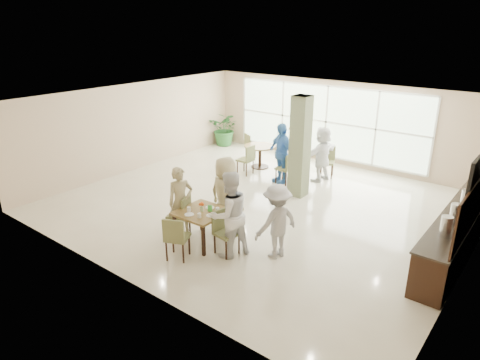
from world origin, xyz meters
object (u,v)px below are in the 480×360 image
Objects in this scene: adult_b at (322,154)px; teen_right at (229,214)px; potted_plant at (225,129)px; teen_far at (226,195)px; adult_a at (281,153)px; adult_standing at (295,137)px; buffet_counter at (460,228)px; teen_standing at (277,221)px; main_table at (202,215)px; round_table_left at (260,151)px; teen_left at (181,202)px; round_table_right at (298,158)px.

teen_right is at bearing 16.83° from adult_b.
adult_b reaches higher than potted_plant.
adult_a is at bearing -77.85° from teen_far.
adult_standing is at bearing -140.08° from teen_right.
buffet_counter reaches higher than teen_right.
adult_b is at bearing -152.70° from teen_right.
teen_far is 1.61m from teen_standing.
main_table is at bearing -146.48° from buffet_counter.
main_table is at bearing -67.99° from round_table_left.
adult_standing reaches higher than teen_left.
main_table is 5.21m from round_table_right.
adult_a is at bearing 166.82° from buffet_counter.
adult_a reaches higher than adult_standing.
teen_right is (1.44, -0.03, 0.11)m from teen_left.
teen_right is 4.53m from adult_a.
teen_left is (-0.63, -0.01, 0.15)m from main_table.
adult_standing reaches higher than adult_b.
adult_b reaches higher than main_table.
round_table_left and round_table_right have the same top height.
teen_right is at bearing 115.14° from adult_standing.
teen_far reaches higher than adult_b.
round_table_right is 5.42m from teen_right.
main_table is 0.54× the size of adult_a.
buffet_counter is 5.04m from teen_far.
adult_standing is (-1.48, 5.54, -0.03)m from teen_far.
teen_right reaches higher than round_table_right.
round_table_right is 1.44m from adult_standing.
teen_left is 1.44m from teen_right.
round_table_left is 0.56× the size of teen_right.
main_table is 7.93m from potted_plant.
teen_standing is (2.24, 0.51, -0.01)m from teen_left.
teen_far reaches higher than potted_plant.
buffet_counter is at bearing -20.26° from potted_plant.
adult_a is at bearing -28.66° from potted_plant.
potted_plant is 8.63m from teen_standing.
potted_plant is 8.47m from teen_right.
adult_a reaches higher than teen_standing.
adult_standing reaches higher than round_table_left.
teen_left is 2.30m from teen_standing.
adult_b is at bearing -91.59° from teen_far.
teen_left is at bearing -74.45° from round_table_left.
potted_plant is at bearing 159.74° from buffet_counter.
teen_left is 0.88× the size of adult_a.
teen_right is (2.84, -5.08, 0.36)m from round_table_left.
teen_standing is at bearing 17.22° from main_table.
round_table_right is 0.58× the size of adult_a.
buffet_counter is 2.80× the size of adult_b.
adult_standing is at bearing -74.72° from teen_far.
adult_a reaches higher than adult_b.
teen_right reaches higher than teen_far.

